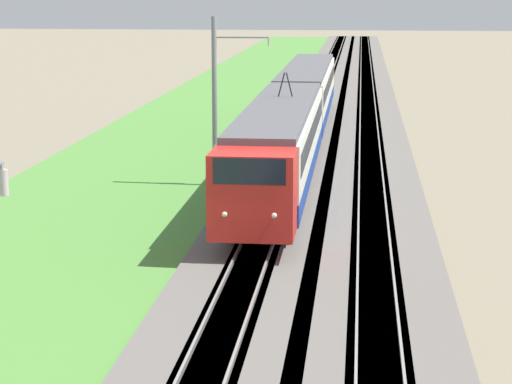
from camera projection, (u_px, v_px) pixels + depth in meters
The scene contains 7 objects.
ballast_main at pixel (299, 145), 55.84m from camera, with size 240.00×4.40×0.30m.
ballast_adjacent at pixel (369, 146), 55.45m from camera, with size 240.00×4.40×0.30m.
track_main at pixel (299, 144), 55.84m from camera, with size 240.00×1.57×0.45m.
track_adjacent at pixel (369, 145), 55.44m from camera, with size 240.00×1.57×0.45m.
grass_verge at pixel (189, 144), 56.50m from camera, with size 240.00×12.93×0.12m.
passenger_train at pixel (296, 112), 52.18m from camera, with size 43.50×2.84×5.08m.
catenary_mast_mid at pixel (216, 100), 43.85m from camera, with size 0.22×2.56×7.59m.
Camera 1 is at (-5.17, -3.33, 8.88)m, focal length 70.00 mm.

